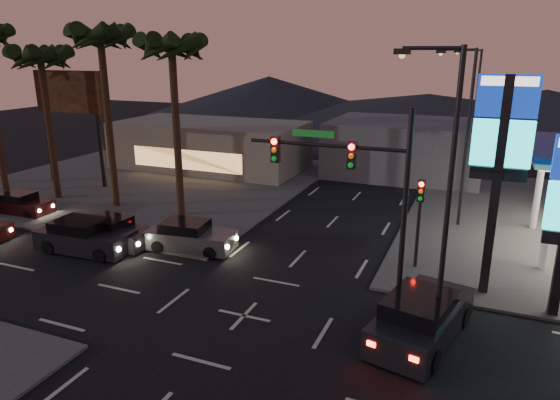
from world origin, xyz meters
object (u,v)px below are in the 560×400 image
at_px(traffic_signal_mast, 358,182).
at_px(car_lane_b_rear, 21,204).
at_px(pylon_sign_tall, 502,144).
at_px(car_lane_a_front, 85,237).
at_px(suv_station, 421,318).
at_px(car_lane_b_front, 190,237).
at_px(car_lane_b_mid, 112,232).

height_order(traffic_signal_mast, car_lane_b_rear, traffic_signal_mast).
xyz_separation_m(pylon_sign_tall, car_lane_a_front, (-18.89, -2.67, -5.63)).
relative_size(traffic_signal_mast, suv_station, 1.44).
xyz_separation_m(pylon_sign_tall, suv_station, (-2.02, -4.55, -5.58)).
bearing_deg(traffic_signal_mast, car_lane_b_rear, 169.46).
bearing_deg(car_lane_b_front, suv_station, -18.68).
bearing_deg(car_lane_b_mid, suv_station, -10.91).
bearing_deg(traffic_signal_mast, car_lane_b_mid, 171.19).
relative_size(pylon_sign_tall, traffic_signal_mast, 1.12).
bearing_deg(suv_station, traffic_signal_mast, 159.22).
relative_size(traffic_signal_mast, car_lane_b_front, 1.68).
height_order(car_lane_a_front, suv_station, suv_station).
bearing_deg(car_lane_b_rear, suv_station, -11.70).
distance_m(car_lane_a_front, car_lane_b_mid, 1.42).
height_order(pylon_sign_tall, car_lane_b_rear, pylon_sign_tall).
relative_size(car_lane_a_front, suv_station, 0.92).
bearing_deg(car_lane_b_rear, pylon_sign_tall, -1.37).
bearing_deg(car_lane_b_front, car_lane_b_rear, 175.09).
height_order(traffic_signal_mast, car_lane_b_mid, traffic_signal_mast).
relative_size(pylon_sign_tall, suv_station, 1.62).
xyz_separation_m(car_lane_b_mid, suv_station, (16.21, -3.12, 0.12)).
height_order(car_lane_b_rear, suv_station, suv_station).
distance_m(car_lane_a_front, car_lane_b_rear, 8.88).
bearing_deg(pylon_sign_tall, car_lane_b_mid, -175.55).
distance_m(pylon_sign_tall, car_lane_b_front, 15.19).
height_order(car_lane_a_front, car_lane_b_rear, car_lane_a_front).
xyz_separation_m(pylon_sign_tall, car_lane_b_front, (-14.07, -0.47, -5.70)).
bearing_deg(car_lane_b_front, pylon_sign_tall, 1.92).
height_order(traffic_signal_mast, car_lane_a_front, traffic_signal_mast).
relative_size(car_lane_b_rear, suv_station, 0.74).
bearing_deg(car_lane_b_front, car_lane_b_mid, -167.16).
distance_m(pylon_sign_tall, car_lane_a_front, 19.89).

